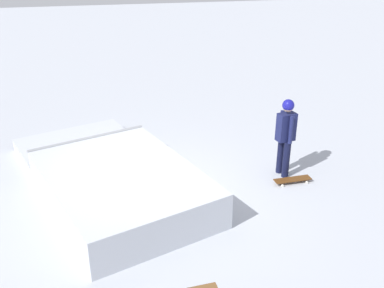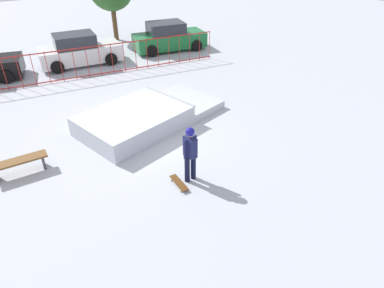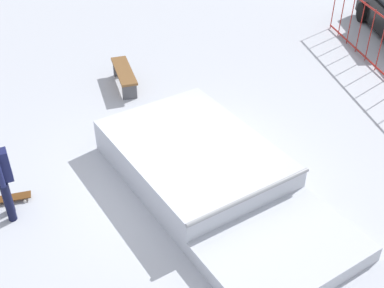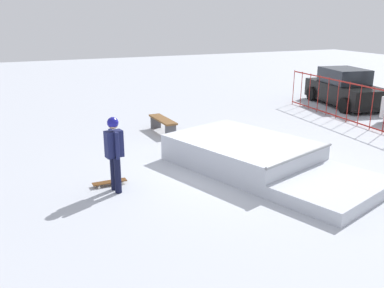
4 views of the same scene
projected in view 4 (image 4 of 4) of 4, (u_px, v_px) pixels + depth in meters
ground_plane at (225, 169)px, 10.87m from camera, size 60.00×60.00×0.00m
skate_ramp at (256, 158)px, 10.80m from camera, size 5.95×4.21×0.74m
skater at (114, 149)px, 9.25m from camera, size 0.43×0.41×1.73m
skateboard at (110, 182)px, 9.85m from camera, size 0.28×0.81×0.09m
park_bench at (163, 122)px, 14.18m from camera, size 1.62×0.49×0.48m
parked_car_black at (345, 89)px, 18.36m from camera, size 4.34×2.48×1.60m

